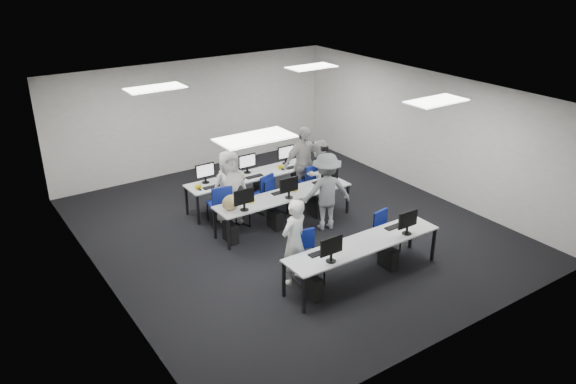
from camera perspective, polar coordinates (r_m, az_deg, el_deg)
room at (r=11.71m, az=0.15°, el=2.83°), size 9.00×9.02×3.00m
ceiling_panels at (r=11.27m, az=0.16°, el=9.91°), size 5.20×4.60×0.02m
desk_front at (r=10.34m, az=7.69°, el=-5.37°), size 3.20×0.70×0.73m
desk_mid at (r=12.17m, az=-0.38°, el=-0.51°), size 3.20×0.70×0.73m
desk_back at (r=13.27m, az=-3.75°, el=1.54°), size 3.20×0.70×0.73m
equipment_front at (r=10.37m, az=6.86°, el=-7.27°), size 2.51×0.41×1.19m
equipment_mid at (r=12.20m, az=-1.08°, el=-2.12°), size 2.91×0.41×1.19m
equipment_back at (r=13.50m, az=-3.05°, el=0.46°), size 2.91×0.41×1.19m
chair_0 at (r=10.34m, az=2.02°, el=-7.57°), size 0.54×0.58×0.96m
chair_1 at (r=11.48m, az=9.93°, el=-4.76°), size 0.48×0.52×0.85m
chair_2 at (r=12.31m, az=-5.40°, el=-2.32°), size 0.57×0.60×0.93m
chair_3 at (r=12.83m, az=-1.48°, el=-1.12°), size 0.58×0.60×0.92m
chair_4 at (r=13.41m, az=2.87°, el=-0.04°), size 0.51×0.54×0.89m
chair_5 at (r=12.44m, az=-6.89°, el=-2.04°), size 0.56×0.60×0.97m
chair_6 at (r=13.04m, az=-2.52°, el=-0.85°), size 0.54×0.56×0.83m
chair_7 at (r=13.56m, az=2.15°, el=0.34°), size 0.49×0.53×0.96m
handbag at (r=11.46m, az=-5.84°, el=-1.06°), size 0.43×0.30×0.32m
student_0 at (r=10.07m, az=0.62°, el=-5.07°), size 0.68×0.54×1.65m
student_1 at (r=13.25m, az=3.10°, el=2.01°), size 0.90×0.78×1.57m
student_2 at (r=12.32m, az=-5.94°, el=0.47°), size 0.86×0.60×1.68m
student_3 at (r=13.42m, az=1.54°, el=2.90°), size 1.07×0.45×1.82m
photographer at (r=12.02m, az=3.90°, el=0.05°), size 1.25×0.95×1.72m
dslr_camera at (r=11.85m, az=3.73°, el=4.45°), size 0.19×0.21×0.10m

